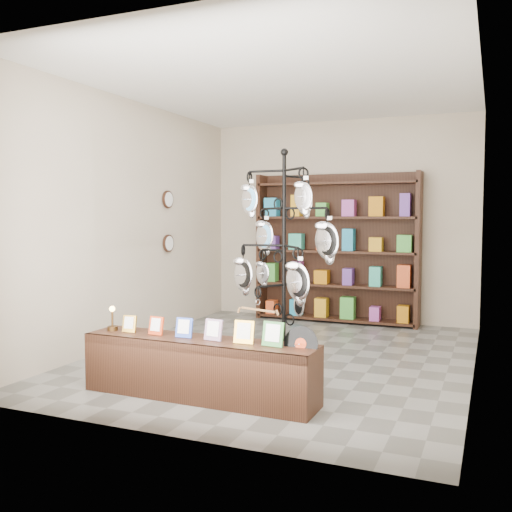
{
  "coord_description": "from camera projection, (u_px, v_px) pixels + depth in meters",
  "views": [
    {
      "loc": [
        2.15,
        -5.94,
        1.58
      ],
      "look_at": [
        0.09,
        -1.0,
        1.2
      ],
      "focal_mm": 40.0,
      "sensor_mm": 36.0,
      "label": 1
    }
  ],
  "objects": [
    {
      "name": "ground",
      "position": [
        283.0,
        356.0,
        6.4
      ],
      "size": [
        5.0,
        5.0,
        0.0
      ],
      "primitive_type": "plane",
      "color": "slate",
      "rests_on": "ground"
    },
    {
      "name": "room_envelope",
      "position": [
        284.0,
        191.0,
        6.27
      ],
      "size": [
        5.0,
        5.0,
        5.0
      ],
      "color": "#C1B49C",
      "rests_on": "ground"
    },
    {
      "name": "wall_clocks",
      "position": [
        168.0,
        221.0,
        7.79
      ],
      "size": [
        0.03,
        0.24,
        0.84
      ],
      "color": "black",
      "rests_on": "ground"
    },
    {
      "name": "display_tree",
      "position": [
        284.0,
        246.0,
        5.52
      ],
      "size": [
        1.21,
        1.21,
        2.22
      ],
      "rotation": [
        0.0,
        0.0,
        -0.39
      ],
      "color": "black",
      "rests_on": "ground"
    },
    {
      "name": "back_shelving",
      "position": [
        336.0,
        253.0,
        8.44
      ],
      "size": [
        2.42,
        0.36,
        2.2
      ],
      "color": "black",
      "rests_on": "ground"
    },
    {
      "name": "front_shelf",
      "position": [
        199.0,
        368.0,
        4.93
      ],
      "size": [
        2.12,
        0.47,
        0.75
      ],
      "rotation": [
        0.0,
        0.0,
        -0.02
      ],
      "color": "black",
      "rests_on": "ground"
    }
  ]
}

